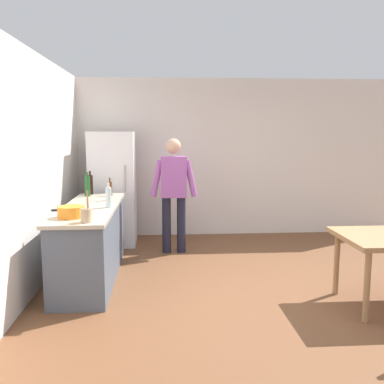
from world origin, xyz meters
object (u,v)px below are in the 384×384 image
Objects in this scene: refrigerator at (113,189)px; bottle_beer_brown at (110,188)px; utensil_jar at (86,215)px; bottle_water_clear at (109,197)px; person at (174,188)px; bottle_sauce_red at (109,193)px; bottle_wine_green at (87,186)px; cooking_pot at (71,212)px; bottle_wine_dark at (90,184)px.

refrigerator is 6.92× the size of bottle_beer_brown.
utensil_jar reaches higher than bottle_water_clear.
person is 7.08× the size of bottle_sauce_red.
cooking_pot is at bearing -86.70° from bottle_wine_green.
bottle_wine_green is 1.13× the size of bottle_water_clear.
refrigerator is 2.30m from cooking_pot.
refrigerator is 0.84m from bottle_wine_green.
refrigerator is 0.79m from bottle_beer_brown.
cooking_pot is 1.25× the size of utensil_jar.
bottle_wine_green is (-0.27, -0.78, 0.15)m from refrigerator.
bottle_wine_dark reaches higher than bottle_water_clear.
bottle_wine_green reaches higher than utensil_jar.
bottle_sauce_red is 0.71× the size of bottle_wine_dark.
refrigerator is 1.19m from bottle_sauce_red.
bottle_wine_green is 1.02m from bottle_water_clear.
bottle_water_clear reaches higher than bottle_beer_brown.
bottle_sauce_red is at bearing 87.76° from utensil_jar.
bottle_beer_brown is (0.02, 1.77, 0.03)m from utensil_jar.
refrigerator is at bearing 93.45° from bottle_beer_brown.
refrigerator is at bearing 93.78° from bottle_sauce_red.
person reaches higher than bottle_beer_brown.
utensil_jar is 1.78m from bottle_beer_brown.
bottle_beer_brown is at bearing 81.52° from cooking_pot.
bottle_beer_brown is at bearing -166.03° from person.
utensil_jar is at bearing -92.24° from bottle_sauce_red.
person reaches higher than bottle_wine_dark.
bottle_wine_dark is 1.18m from bottle_water_clear.
bottle_wine_dark is at bearing 119.75° from bottle_sauce_red.
bottle_wine_dark is (-0.33, 0.58, 0.05)m from bottle_sauce_red.
bottle_wine_green is at bearing 130.33° from bottle_sauce_red.
cooking_pot is 0.33m from utensil_jar.
bottle_sauce_red is 0.71× the size of bottle_wine_green.
bottle_sauce_red is at bearing -85.60° from bottle_beer_brown.
cooking_pot is 1.18× the size of bottle_wine_green.
bottle_wine_green is at bearing 179.98° from bottle_beer_brown.
refrigerator is 7.50× the size of bottle_sauce_red.
cooking_pot is at bearing -103.04° from bottle_sauce_red.
bottle_beer_brown is at bearing -86.55° from refrigerator.
bottle_water_clear is (0.41, -0.94, -0.02)m from bottle_wine_green.
person is 1.08m from bottle_sauce_red.
person is 5.00× the size of bottle_wine_green.
person reaches higher than bottle_water_clear.
person is at bearing 57.03° from cooking_pot.
cooking_pot is (-1.13, -1.74, -0.02)m from person.
refrigerator is 5.29× the size of bottle_wine_green.
refrigerator is 0.67m from bottle_wine_dark.
cooking_pot is at bearing -87.45° from bottle_wine_dark.
bottle_water_clear is (0.32, 0.58, 0.07)m from cooking_pot.
refrigerator reaches higher than person.
bottle_wine_green reaches higher than bottle_beer_brown.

